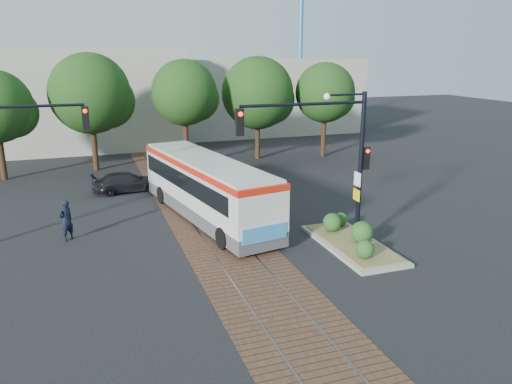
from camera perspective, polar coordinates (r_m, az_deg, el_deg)
ground at (r=19.89m, az=-2.72°, el=-6.95°), size 120.00×120.00×0.00m
trackbed at (r=23.50m, az=-5.53°, el=-3.37°), size 3.60×40.00×0.02m
tree_row at (r=34.74m, az=-8.80°, el=10.89°), size 26.40×5.60×7.67m
warehouses at (r=46.75m, az=-13.76°, el=10.55°), size 40.00×13.00×8.00m
crane at (r=56.67m, az=5.15°, el=18.90°), size 8.00×0.50×18.00m
city_bus at (r=23.59m, az=-5.71°, el=0.76°), size 4.19×10.97×2.88m
traffic_island at (r=20.80m, az=10.87°, el=-5.21°), size 2.20×5.20×1.13m
signal_pole_main at (r=19.40m, az=8.86°, el=5.13°), size 5.49×0.46×6.00m
officer at (r=22.33m, az=-20.88°, el=-3.03°), size 0.76×0.73×1.76m
parked_car at (r=29.19m, az=-14.57°, el=1.12°), size 4.00×2.00×1.12m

